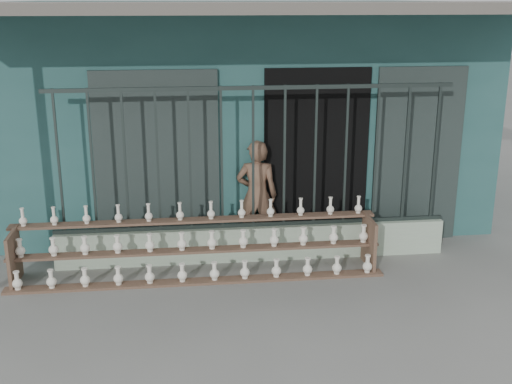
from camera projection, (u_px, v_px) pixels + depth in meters
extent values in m
plane|color=slate|center=(267.00, 304.00, 7.11)|extent=(60.00, 60.00, 0.00)
cube|color=#285553|center=(233.00, 101.00, 10.73)|extent=(7.00, 5.00, 3.20)
cube|color=black|center=(315.00, 158.00, 8.59)|extent=(1.40, 0.12, 2.40)
cube|color=#212D2A|center=(157.00, 163.00, 8.32)|extent=(1.60, 0.08, 2.40)
cube|color=#212D2A|center=(417.00, 156.00, 8.71)|extent=(1.20, 0.08, 2.40)
cube|color=#59544C|center=(254.00, 7.00, 7.33)|extent=(7.40, 2.00, 0.12)
cube|color=#ACC2A6|center=(253.00, 243.00, 8.28)|extent=(5.00, 0.20, 0.45)
cube|color=#283330|center=(59.00, 164.00, 7.69)|extent=(0.03, 0.03, 1.80)
cube|color=#283330|center=(92.00, 163.00, 7.73)|extent=(0.03, 0.03, 1.80)
cube|color=#283330|center=(125.00, 162.00, 7.78)|extent=(0.03, 0.03, 1.80)
cube|color=#283330|center=(158.00, 161.00, 7.82)|extent=(0.03, 0.03, 1.80)
cube|color=#283330|center=(190.00, 160.00, 7.87)|extent=(0.03, 0.03, 1.80)
cube|color=#283330|center=(222.00, 159.00, 7.91)|extent=(0.03, 0.03, 1.80)
cube|color=#283330|center=(253.00, 158.00, 7.95)|extent=(0.03, 0.03, 1.80)
cube|color=#283330|center=(284.00, 157.00, 8.00)|extent=(0.03, 0.03, 1.80)
cube|color=#283330|center=(315.00, 156.00, 8.04)|extent=(0.03, 0.03, 1.80)
cube|color=#283330|center=(346.00, 155.00, 8.09)|extent=(0.03, 0.03, 1.80)
cube|color=#283330|center=(376.00, 155.00, 8.13)|extent=(0.03, 0.03, 1.80)
cube|color=#283330|center=(406.00, 154.00, 8.17)|extent=(0.03, 0.03, 1.80)
cube|color=#283330|center=(435.00, 153.00, 8.22)|extent=(0.03, 0.03, 1.80)
cube|color=#283330|center=(253.00, 88.00, 7.70)|extent=(5.00, 0.04, 0.05)
cube|color=#283330|center=(253.00, 224.00, 8.21)|extent=(5.00, 0.04, 0.05)
cube|color=brown|center=(198.00, 281.00, 7.64)|extent=(4.50, 0.18, 0.03)
cube|color=brown|center=(197.00, 250.00, 7.79)|extent=(4.50, 0.18, 0.03)
cube|color=brown|center=(196.00, 220.00, 7.94)|extent=(4.50, 0.18, 0.03)
cube|color=brown|center=(14.00, 258.00, 7.55)|extent=(0.04, 0.55, 0.64)
cube|color=brown|center=(369.00, 242.00, 8.03)|extent=(0.04, 0.55, 0.64)
imported|color=brown|center=(257.00, 195.00, 8.50)|extent=(0.59, 0.44, 1.49)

